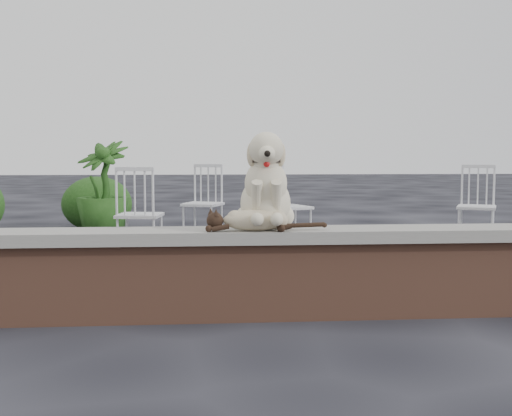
{
  "coord_description": "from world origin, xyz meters",
  "views": [
    {
      "loc": [
        -0.11,
        -4.15,
        1.06
      ],
      "look_at": [
        0.24,
        0.2,
        0.7
      ],
      "focal_mm": 45.35,
      "sensor_mm": 36.0,
      "label": 1
    }
  ],
  "objects": [
    {
      "name": "chair_e",
      "position": [
        0.88,
        3.24,
        0.47
      ],
      "size": [
        0.72,
        0.72,
        0.94
      ],
      "primitive_type": null,
      "rotation": [
        0.0,
        0.0,
        1.94
      ],
      "color": "silver",
      "rests_on": "ground"
    },
    {
      "name": "potted_plant_b",
      "position": [
        -1.42,
        4.44,
        0.62
      ],
      "size": [
        0.95,
        0.95,
        1.24
      ],
      "primitive_type": "imported",
      "rotation": [
        0.0,
        0.0,
        -0.53
      ],
      "color": "#1B4012",
      "rests_on": "ground"
    },
    {
      "name": "cat",
      "position": [
        0.21,
        -0.1,
        0.66
      ],
      "size": [
        0.92,
        0.27,
        0.15
      ],
      "primitive_type": null,
      "rotation": [
        0.0,
        0.0,
        -0.06
      ],
      "color": "tan",
      "rests_on": "capstone"
    },
    {
      "name": "chair_c",
      "position": [
        -0.75,
        2.38,
        0.47
      ],
      "size": [
        0.63,
        0.63,
        0.94
      ],
      "primitive_type": null,
      "rotation": [
        0.0,
        0.0,
        3.0
      ],
      "color": "silver",
      "rests_on": "ground"
    },
    {
      "name": "chair_b",
      "position": [
        -0.12,
        3.79,
        0.47
      ],
      "size": [
        0.73,
        0.73,
        0.94
      ],
      "primitive_type": null,
      "rotation": [
        0.0,
        0.0,
        -0.38
      ],
      "color": "silver",
      "rests_on": "ground"
    },
    {
      "name": "dog",
      "position": [
        0.29,
        0.05,
        0.9
      ],
      "size": [
        0.45,
        0.57,
        0.64
      ],
      "primitive_type": null,
      "rotation": [
        0.0,
        0.0,
        -0.06
      ],
      "color": "beige",
      "rests_on": "capstone"
    },
    {
      "name": "brick_wall",
      "position": [
        0.0,
        0.0,
        0.25
      ],
      "size": [
        6.0,
        0.3,
        0.5
      ],
      "primitive_type": "cube",
      "color": "brown",
      "rests_on": "ground"
    },
    {
      "name": "chair_d",
      "position": [
        3.05,
        3.08,
        0.47
      ],
      "size": [
        0.75,
        0.75,
        0.94
      ],
      "primitive_type": null,
      "rotation": [
        0.0,
        0.0,
        -0.46
      ],
      "color": "silver",
      "rests_on": "ground"
    },
    {
      "name": "ground",
      "position": [
        0.0,
        0.0,
        0.0
      ],
      "size": [
        60.0,
        60.0,
        0.0
      ],
      "primitive_type": "plane",
      "color": "black",
      "rests_on": "ground"
    },
    {
      "name": "capstone",
      "position": [
        0.0,
        0.0,
        0.54
      ],
      "size": [
        6.2,
        0.4,
        0.08
      ],
      "primitive_type": "cube",
      "color": "slate",
      "rests_on": "brick_wall"
    }
  ]
}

